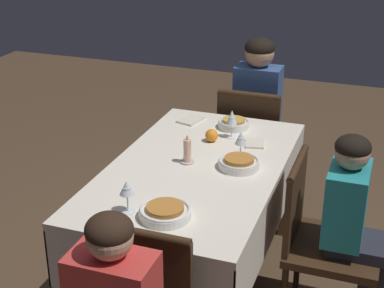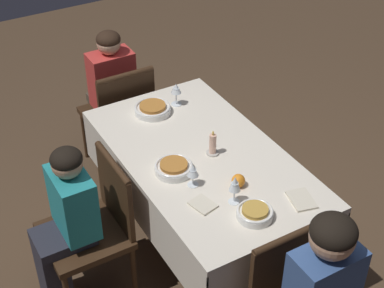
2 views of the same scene
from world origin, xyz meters
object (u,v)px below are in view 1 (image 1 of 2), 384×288
at_px(chair_north, 320,235).
at_px(napkin_red_folded, 191,120).
at_px(bowl_north, 239,163).
at_px(orange_fruit, 212,135).
at_px(bowl_west, 234,123).
at_px(napkin_spare_side, 255,144).
at_px(candle_centerpiece, 187,153).
at_px(chair_west, 252,141).
at_px(person_child_teal, 357,228).
at_px(wine_glass_east, 127,189).
at_px(wine_glass_north, 241,139).
at_px(person_adult_denim, 259,109).
at_px(bowl_east, 165,212).
at_px(dining_table, 196,183).
at_px(wine_glass_west, 232,118).

distance_m(chair_north, napkin_red_folded, 1.12).
distance_m(bowl_north, orange_fruit, 0.36).
bearing_deg(bowl_west, napkin_spare_side, 41.81).
distance_m(candle_centerpiece, orange_fruit, 0.31).
height_order(chair_west, person_child_teal, person_child_teal).
bearing_deg(orange_fruit, napkin_spare_side, 99.04).
relative_size(wine_glass_east, napkin_red_folded, 0.83).
bearing_deg(napkin_red_folded, bowl_west, 85.80).
bearing_deg(wine_glass_north, person_adult_denim, -172.27).
distance_m(bowl_east, napkin_red_folded, 1.14).
bearing_deg(bowl_east, dining_table, -175.16).
xyz_separation_m(chair_west, person_adult_denim, (-0.15, 0.00, 0.17)).
height_order(bowl_west, wine_glass_north, wine_glass_north).
distance_m(bowl_north, napkin_red_folded, 0.70).
height_order(chair_north, napkin_spare_side, chair_north).
relative_size(bowl_west, candle_centerpiece, 1.18).
bearing_deg(bowl_west, candle_centerpiece, -9.53).
bearing_deg(wine_glass_west, dining_table, -8.77).
distance_m(wine_glass_north, napkin_red_folded, 0.57).
distance_m(wine_glass_west, bowl_north, 0.40).
height_order(wine_glass_east, napkin_spare_side, wine_glass_east).
distance_m(person_adult_denim, bowl_west, 0.58).
distance_m(wine_glass_west, napkin_spare_side, 0.19).
xyz_separation_m(bowl_west, napkin_spare_side, (0.20, 0.18, -0.02)).
height_order(chair_west, wine_glass_north, wine_glass_north).
bearing_deg(chair_west, wine_glass_east, 83.31).
xyz_separation_m(chair_north, napkin_red_folded, (-0.62, -0.89, 0.26)).
distance_m(bowl_north, bowl_east, 0.60).
relative_size(chair_west, bowl_west, 4.77).
bearing_deg(orange_fruit, napkin_red_folded, -140.02).
bearing_deg(dining_table, wine_glass_east, -13.31).
bearing_deg(person_adult_denim, wine_glass_west, 91.11).
height_order(chair_north, wine_glass_north, wine_glass_north).
bearing_deg(person_adult_denim, chair_north, 117.07).
relative_size(person_adult_denim, orange_fruit, 16.10).
distance_m(wine_glass_north, candle_centerpiece, 0.30).
bearing_deg(person_child_teal, bowl_north, 81.22).
bearing_deg(orange_fruit, chair_north, 61.42).
xyz_separation_m(chair_west, bowl_north, (0.93, 0.16, 0.28)).
distance_m(wine_glass_north, wine_glass_east, 0.80).
height_order(bowl_west, napkin_spare_side, bowl_west).
bearing_deg(napkin_red_folded, bowl_north, 40.24).
bearing_deg(person_child_teal, bowl_east, 122.02).
bearing_deg(chair_north, person_child_teal, -90.00).
distance_m(person_child_teal, napkin_spare_side, 0.75).
height_order(wine_glass_north, candle_centerpiece, candle_centerpiece).
bearing_deg(bowl_north, dining_table, -76.45).
height_order(chair_west, napkin_red_folded, chair_west).
distance_m(person_adult_denim, person_child_teal, 1.41).
relative_size(bowl_north, napkin_spare_side, 1.43).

